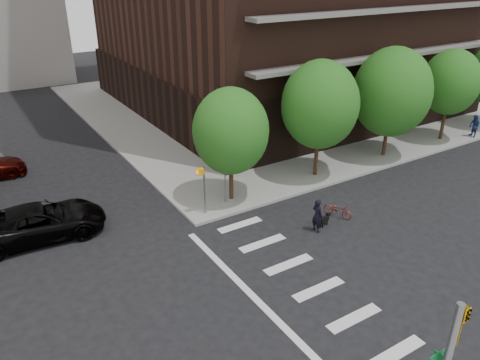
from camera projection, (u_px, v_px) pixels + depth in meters
ground at (257, 316)px, 17.46m from camera, size 120.00×120.00×0.00m
sidewalk_ne at (297, 97)px, 45.31m from camera, size 39.00×33.00×0.15m
crosswalk at (303, 296)px, 18.52m from camera, size 3.85×13.00×0.01m
tree_a at (231, 131)px, 24.19m from camera, size 4.00×4.00×5.90m
tree_b at (320, 105)px, 26.86m from camera, size 4.50×4.50×6.65m
tree_c at (392, 92)px, 29.78m from camera, size 5.00×5.00×6.80m
tree_d at (451, 82)px, 32.70m from camera, size 4.00×4.00×6.20m
pedestrian_signal at (209, 181)px, 23.86m from camera, size 2.18×0.67×2.60m
parked_car_black at (40, 222)px, 22.12m from camera, size 3.24×6.21×1.67m
scooter at (338, 209)px, 24.11m from camera, size 1.08×1.67×0.83m
dog_walker at (317, 215)px, 22.64m from camera, size 0.66×0.46×1.73m
dog at (325, 219)px, 23.30m from camera, size 0.72×0.32×0.60m
pedestrian_far at (474, 126)px, 34.50m from camera, size 0.98×0.87×1.67m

